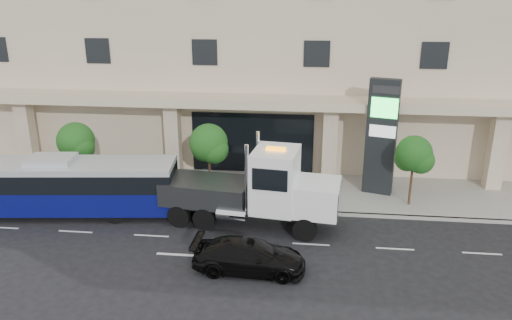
{
  "coord_description": "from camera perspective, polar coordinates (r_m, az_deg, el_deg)",
  "views": [
    {
      "loc": [
        3.75,
        -23.26,
        11.78
      ],
      "look_at": [
        0.91,
        2.0,
        3.03
      ],
      "focal_mm": 35.0,
      "sensor_mm": 36.0,
      "label": 1
    }
  ],
  "objects": [
    {
      "name": "sidewalk",
      "position": [
        30.81,
        -1.07,
        -3.33
      ],
      "size": [
        120.0,
        6.0,
        0.15
      ],
      "primitive_type": "cube",
      "color": "gray",
      "rests_on": "ground"
    },
    {
      "name": "tree_mid",
      "position": [
        28.74,
        -5.38,
        1.67
      ],
      "size": [
        2.28,
        2.2,
        4.38
      ],
      "color": "#422B19",
      "rests_on": "sidewalk"
    },
    {
      "name": "tree_right",
      "position": [
        28.82,
        17.64,
        0.41
      ],
      "size": [
        2.1,
        2.0,
        4.04
      ],
      "color": "#422B19",
      "rests_on": "sidewalk"
    },
    {
      "name": "curb",
      "position": [
        28.09,
        -1.86,
        -5.64
      ],
      "size": [
        120.0,
        0.3,
        0.15
      ],
      "primitive_type": "cube",
      "color": "gray",
      "rests_on": "ground"
    },
    {
      "name": "signage_pylon",
      "position": [
        29.88,
        14.11,
        2.59
      ],
      "size": [
        1.81,
        1.09,
        6.87
      ],
      "rotation": [
        0.0,
        0.0,
        -0.29
      ],
      "color": "black",
      "rests_on": "sidewalk"
    },
    {
      "name": "city_bus",
      "position": [
        29.21,
        -22.06,
        -2.68
      ],
      "size": [
        13.3,
        4.21,
        3.31
      ],
      "rotation": [
        0.0,
        0.0,
        0.11
      ],
      "color": "black",
      "rests_on": "ground"
    },
    {
      "name": "ground",
      "position": [
        26.34,
        -2.48,
        -7.59
      ],
      "size": [
        120.0,
        120.0,
        0.0
      ],
      "primitive_type": "plane",
      "color": "black",
      "rests_on": "ground"
    },
    {
      "name": "tree_left",
      "position": [
        31.37,
        -19.84,
        1.8
      ],
      "size": [
        2.27,
        2.2,
        4.22
      ],
      "color": "#422B19",
      "rests_on": "sidewalk"
    },
    {
      "name": "black_sedan",
      "position": [
        22.2,
        -0.8,
        -10.9
      ],
      "size": [
        5.0,
        2.13,
        1.44
      ],
      "primitive_type": "imported",
      "rotation": [
        0.0,
        0.0,
        1.55
      ],
      "color": "black",
      "rests_on": "ground"
    },
    {
      "name": "tow_truck",
      "position": [
        25.68,
        0.18,
        -3.5
      ],
      "size": [
        10.51,
        3.66,
        4.75
      ],
      "rotation": [
        0.0,
        0.0,
        -0.12
      ],
      "color": "#2D3033",
      "rests_on": "ground"
    },
    {
      "name": "convention_center",
      "position": [
        38.9,
        0.9,
        16.33
      ],
      "size": [
        60.0,
        17.6,
        20.0
      ],
      "color": "#BDA98D",
      "rests_on": "ground"
    }
  ]
}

